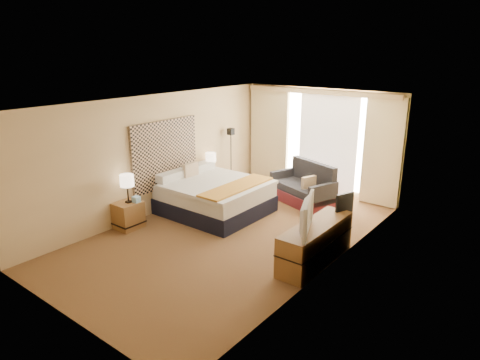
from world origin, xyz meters
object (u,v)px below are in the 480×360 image
Objects in this scene: media_dresser at (316,243)px; loveseat at (304,189)px; nightstand_left at (128,215)px; floor_lamp at (231,146)px; nightstand_right at (210,185)px; desk_chair at (338,220)px; lamp_right at (211,158)px; lamp_left at (127,181)px; bed at (215,196)px; television at (302,215)px.

loveseat reaches higher than media_dresser.
floor_lamp is at bearing 90.51° from nightstand_left.
nightstand_right is 0.54× the size of desk_chair.
desk_chair is at bearing -9.15° from lamp_right.
floor_lamp reaches higher than desk_chair.
media_dresser is at bearing 15.79° from lamp_left.
lamp_left is 2.55m from lamp_right.
lamp_left is (-3.67, -1.04, 0.65)m from media_dresser.
bed is 1.96m from floor_lamp.
lamp_left is (0.03, -2.49, 0.73)m from nightstand_right.
bed is (-2.89, 0.69, 0.02)m from media_dresser.
nightstand_left is 0.26× the size of bed.
media_dresser is at bearing -36.73° from loveseat.
lamp_right is (-3.70, 0.60, 0.50)m from desk_chair.
nightstand_right is at bearing 136.85° from bed.
nightstand_left is at bearing -89.49° from floor_lamp.
floor_lamp is 0.80m from lamp_right.
media_dresser is 1.75× the size of desk_chair.
lamp_right is at bearing 90.59° from nightstand_left.
nightstand_left is at bearing -158.20° from lamp_left.
floor_lamp is at bearing 148.34° from media_dresser.
television is (2.84, -1.12, 0.61)m from bed.
lamp_left is at bearing 76.68° from television.
floor_lamp is 1.58× the size of television.
nightstand_left is 4.17m from desk_chair.
media_dresser is at bearing -67.89° from desk_chair.
nightstand_left and nightstand_right have the same top height.
bed is 2.05× the size of desk_chair.
lamp_left is (-2.02, -3.53, 0.69)m from loveseat.
nightstand_left is 2.50m from nightstand_right.
loveseat is at bearing 26.97° from nightstand_right.
media_dresser is 0.93m from desk_chair.
television reaches higher than nightstand_right.
nightstand_left is 2.65m from lamp_right.
nightstand_left is 1.92m from bed.
nightstand_right is 0.26× the size of bed.
lamp_right is (-2.07, -0.98, 0.65)m from loveseat.
lamp_left is (0.03, 0.01, 0.73)m from nightstand_left.
floor_lamp is at bearing 91.01° from lamp_left.
nightstand_left is 0.31× the size of media_dresser.
television is at bearing -36.52° from floor_lamp.
floor_lamp reaches higher than nightstand_left.
floor_lamp is 1.53× the size of desk_chair.
lamp_right is at bearing -135.08° from loveseat.
loveseat is 2.38m from lamp_right.
nightstand_right is 0.31× the size of media_dresser.
lamp_left is (0.06, -3.34, -0.11)m from floor_lamp.
loveseat is at bearing 59.99° from nightstand_left.
lamp_right is (-0.84, 0.82, 0.59)m from bed.
lamp_right is at bearing -89.73° from floor_lamp.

